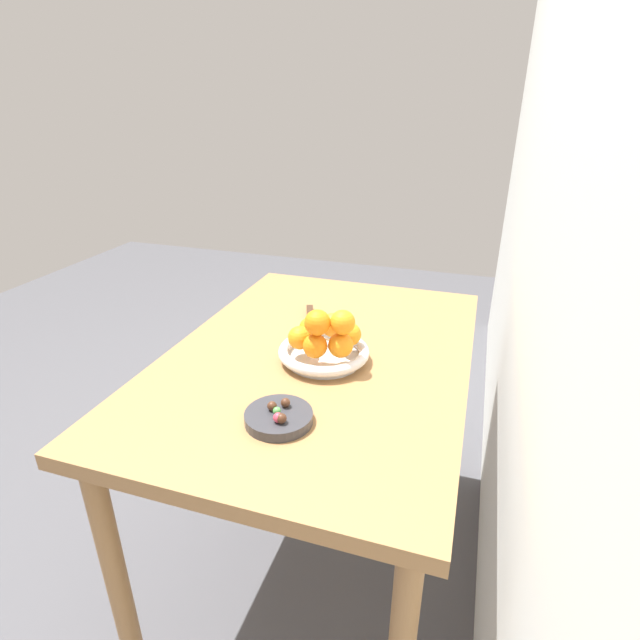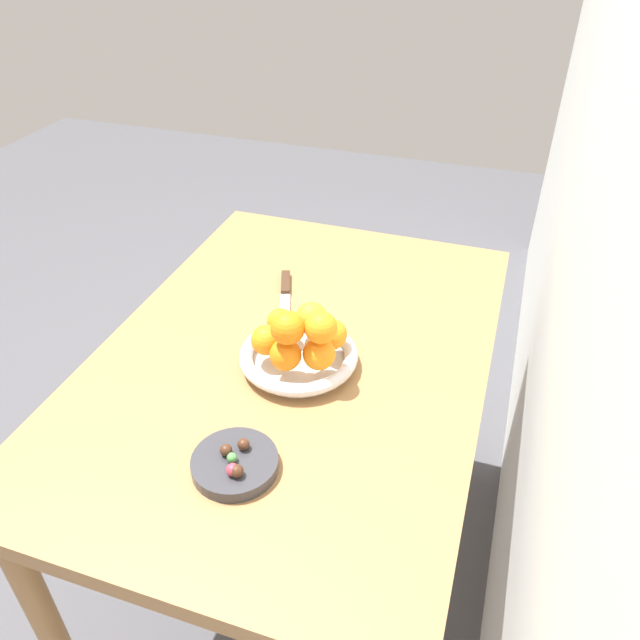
# 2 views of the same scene
# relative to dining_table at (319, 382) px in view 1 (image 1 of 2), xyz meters

# --- Properties ---
(ground_plane) EXTENTS (6.00, 6.00, 0.00)m
(ground_plane) POSITION_rel_dining_table_xyz_m (0.00, 0.00, -0.65)
(ground_plane) COLOR #4C4C51
(wall_back) EXTENTS (4.00, 0.05, 2.50)m
(wall_back) POSITION_rel_dining_table_xyz_m (0.00, 0.51, 0.60)
(wall_back) COLOR silver
(wall_back) RESTS_ON ground_plane
(dining_table) EXTENTS (1.10, 0.76, 0.74)m
(dining_table) POSITION_rel_dining_table_xyz_m (0.00, 0.00, 0.00)
(dining_table) COLOR #9E7042
(dining_table) RESTS_ON ground_plane
(fruit_bowl) EXTENTS (0.23, 0.23, 0.04)m
(fruit_bowl) POSITION_rel_dining_table_xyz_m (0.04, 0.03, 0.11)
(fruit_bowl) COLOR silver
(fruit_bowl) RESTS_ON dining_table
(candy_dish) EXTENTS (0.14, 0.14, 0.02)m
(candy_dish) POSITION_rel_dining_table_xyz_m (0.31, 0.02, 0.10)
(candy_dish) COLOR #333338
(candy_dish) RESTS_ON dining_table
(orange_0) EXTENTS (0.06, 0.06, 0.06)m
(orange_0) POSITION_rel_dining_table_xyz_m (0.01, 0.08, 0.16)
(orange_0) COLOR orange
(orange_0) RESTS_ON fruit_bowl
(orange_1) EXTENTS (0.06, 0.06, 0.06)m
(orange_1) POSITION_rel_dining_table_xyz_m (-0.03, 0.03, 0.16)
(orange_1) COLOR orange
(orange_1) RESTS_ON fruit_bowl
(orange_2) EXTENTS (0.06, 0.06, 0.06)m
(orange_2) POSITION_rel_dining_table_xyz_m (0.00, -0.02, 0.16)
(orange_2) COLOR orange
(orange_2) RESTS_ON fruit_bowl
(orange_3) EXTENTS (0.06, 0.06, 0.06)m
(orange_3) POSITION_rel_dining_table_xyz_m (0.06, -0.03, 0.16)
(orange_3) COLOR orange
(orange_3) RESTS_ON fruit_bowl
(orange_4) EXTENTS (0.06, 0.06, 0.06)m
(orange_4) POSITION_rel_dining_table_xyz_m (0.10, 0.02, 0.16)
(orange_4) COLOR orange
(orange_4) RESTS_ON fruit_bowl
(orange_5) EXTENTS (0.06, 0.06, 0.06)m
(orange_5) POSITION_rel_dining_table_xyz_m (0.07, 0.08, 0.16)
(orange_5) COLOR orange
(orange_5) RESTS_ON fruit_bowl
(orange_6) EXTENTS (0.06, 0.06, 0.06)m
(orange_6) POSITION_rel_dining_table_xyz_m (0.07, 0.08, 0.22)
(orange_6) COLOR orange
(orange_6) RESTS_ON orange_5
(orange_7) EXTENTS (0.06, 0.06, 0.06)m
(orange_7) POSITION_rel_dining_table_xyz_m (0.09, 0.03, 0.22)
(orange_7) COLOR orange
(orange_7) RESTS_ON orange_4
(candy_ball_0) EXTENTS (0.02, 0.02, 0.02)m
(candy_ball_0) POSITION_rel_dining_table_xyz_m (0.29, 0.02, 0.12)
(candy_ball_0) COLOR #472819
(candy_ball_0) RESTS_ON candy_dish
(candy_ball_1) EXTENTS (0.02, 0.02, 0.02)m
(candy_ball_1) POSITION_rel_dining_table_xyz_m (0.34, 0.03, 0.12)
(candy_ball_1) COLOR #C6384C
(candy_ball_1) RESTS_ON candy_dish
(candy_ball_2) EXTENTS (0.02, 0.02, 0.02)m
(candy_ball_2) POSITION_rel_dining_table_xyz_m (0.34, 0.03, 0.12)
(candy_ball_2) COLOR #472819
(candy_ball_2) RESTS_ON candy_dish
(candy_ball_3) EXTENTS (0.02, 0.02, 0.02)m
(candy_ball_3) POSITION_rel_dining_table_xyz_m (0.32, 0.02, 0.12)
(candy_ball_3) COLOR #4C9947
(candy_ball_3) RESTS_ON candy_dish
(candy_ball_4) EXTENTS (0.02, 0.02, 0.02)m
(candy_ball_4) POSITION_rel_dining_table_xyz_m (0.31, -0.00, 0.12)
(candy_ball_4) COLOR #472819
(candy_ball_4) RESTS_ON candy_dish
(knife) EXTENTS (0.25, 0.11, 0.01)m
(knife) POSITION_rel_dining_table_xyz_m (-0.17, -0.08, 0.09)
(knife) COLOR #3F2819
(knife) RESTS_ON dining_table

